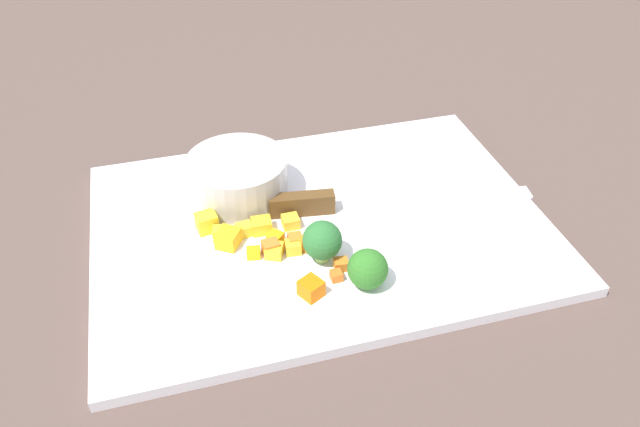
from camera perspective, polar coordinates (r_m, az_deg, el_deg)
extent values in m
plane|color=brown|center=(0.67, 0.00, -1.48)|extent=(4.00, 4.00, 0.00)
cube|color=white|center=(0.66, 0.00, -1.08)|extent=(0.47, 0.33, 0.01)
cylinder|color=beige|center=(0.69, -7.50, 3.27)|extent=(0.11, 0.11, 0.05)
cube|color=silver|center=(0.71, 13.13, 1.41)|extent=(0.15, 0.04, 0.00)
cube|color=brown|center=(0.66, -1.65, 0.88)|extent=(0.07, 0.02, 0.02)
cube|color=orange|center=(0.62, -1.14, -2.75)|extent=(0.02, 0.02, 0.01)
cube|color=orange|center=(0.59, 1.50, -5.68)|extent=(0.01, 0.01, 0.01)
cube|color=orange|center=(0.60, 2.05, -4.62)|extent=(0.01, 0.01, 0.01)
cube|color=orange|center=(0.62, -2.27, -2.52)|extent=(0.01, 0.01, 0.01)
cube|color=orange|center=(0.62, -4.50, -3.15)|extent=(0.02, 0.02, 0.01)
cube|color=orange|center=(0.57, -0.82, -6.83)|extent=(0.03, 0.03, 0.02)
cube|color=yellow|center=(0.65, -2.73, -0.66)|extent=(0.02, 0.02, 0.01)
cube|color=yellow|center=(0.63, -8.36, -2.26)|extent=(0.03, 0.03, 0.02)
cube|color=yellow|center=(0.63, -4.06, -2.32)|extent=(0.02, 0.02, 0.01)
cube|color=yellow|center=(0.64, -6.91, -1.38)|extent=(0.02, 0.02, 0.01)
cube|color=yellow|center=(0.64, -9.05, -1.78)|extent=(0.02, 0.02, 0.01)
cube|color=yellow|center=(0.62, -2.46, -3.08)|extent=(0.02, 0.02, 0.01)
cube|color=yellow|center=(0.61, -4.20, -3.40)|extent=(0.02, 0.02, 0.01)
cube|color=yellow|center=(0.65, -10.28, -0.81)|extent=(0.02, 0.02, 0.02)
cube|color=yellow|center=(0.64, -5.36, -1.03)|extent=(0.02, 0.02, 0.01)
cube|color=yellow|center=(0.62, -6.07, -3.59)|extent=(0.02, 0.01, 0.01)
cylinder|color=#8DB862|center=(0.61, 0.20, -3.72)|extent=(0.01, 0.01, 0.01)
sphere|color=#2E7033|center=(0.60, 0.21, -2.46)|extent=(0.04, 0.04, 0.04)
cylinder|color=#83C35C|center=(0.59, 4.29, -6.13)|extent=(0.01, 0.01, 0.01)
sphere|color=#327527|center=(0.58, 4.37, -5.05)|extent=(0.04, 0.04, 0.04)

